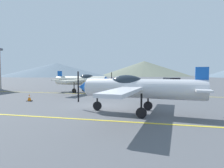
% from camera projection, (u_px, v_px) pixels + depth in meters
% --- Properties ---
extents(ground_plane, '(400.00, 400.00, 0.00)m').
position_uv_depth(ground_plane, '(100.00, 107.00, 12.03)').
color(ground_plane, '#54565B').
extents(apron_line_near, '(80.00, 0.16, 0.01)m').
position_uv_depth(apron_line_near, '(80.00, 119.00, 8.86)').
color(apron_line_near, yellow).
rests_on(apron_line_near, ground_plane).
extents(apron_line_far, '(80.00, 0.16, 0.01)m').
position_uv_depth(apron_line_far, '(120.00, 95.00, 19.26)').
color(apron_line_far, yellow).
rests_on(apron_line_far, ground_plane).
extents(airplane_near, '(7.43, 8.53, 2.55)m').
position_uv_depth(airplane_near, '(137.00, 88.00, 10.13)').
color(airplane_near, silver).
rests_on(airplane_near, ground_plane).
extents(airplane_mid, '(7.44, 8.52, 2.55)m').
position_uv_depth(airplane_mid, '(83.00, 80.00, 21.49)').
color(airplane_mid, silver).
rests_on(airplane_mid, ground_plane).
extents(car_sedan, '(3.29, 4.66, 1.62)m').
position_uv_depth(car_sedan, '(172.00, 83.00, 27.51)').
color(car_sedan, red).
rests_on(car_sedan, ground_plane).
extents(traffic_cone_front, '(0.36, 0.36, 0.59)m').
position_uv_depth(traffic_cone_front, '(29.00, 98.00, 14.73)').
color(traffic_cone_front, black).
rests_on(traffic_cone_front, ground_plane).
extents(hill_left, '(82.25, 82.25, 10.73)m').
position_uv_depth(hill_left, '(56.00, 70.00, 144.75)').
color(hill_left, slate).
rests_on(hill_left, ground_plane).
extents(hill_centerleft, '(81.35, 81.35, 13.56)m').
position_uv_depth(hill_centerleft, '(144.00, 69.00, 164.67)').
color(hill_centerleft, slate).
rests_on(hill_centerleft, ground_plane).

